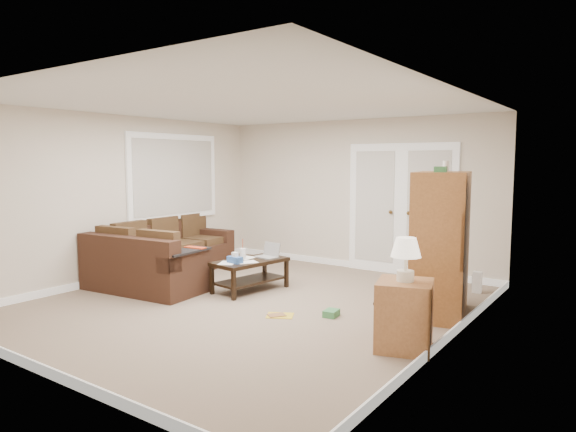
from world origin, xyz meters
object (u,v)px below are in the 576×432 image
Objects in this scene: sectional_sofa at (162,260)px; tv_armoire at (440,243)px; side_cabinet at (405,309)px; coffee_table at (251,274)px.

tv_armoire is (4.06, 0.67, 0.54)m from sectional_sofa.
tv_armoire is 1.41m from side_cabinet.
sectional_sofa is 4.22m from side_cabinet.
tv_armoire is at bearing 17.87° from coffee_table.
coffee_table is at bearing 144.26° from side_cabinet.
coffee_table is 2.64m from tv_armoire.
side_cabinet is (0.11, -1.32, -0.46)m from tv_armoire.
tv_armoire reaches higher than sectional_sofa.
side_cabinet is at bearing -97.80° from tv_armoire.
coffee_table is 2.80m from side_cabinet.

